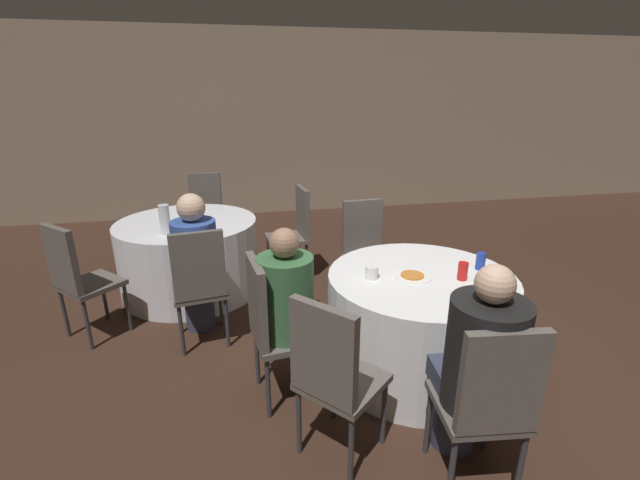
# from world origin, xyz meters

# --- Properties ---
(ground_plane) EXTENTS (16.00, 16.00, 0.00)m
(ground_plane) POSITION_xyz_m (0.00, 0.00, 0.00)
(ground_plane) COLOR #382319
(wall_back) EXTENTS (16.00, 0.06, 2.80)m
(wall_back) POSITION_xyz_m (0.00, 4.57, 1.40)
(wall_back) COLOR gray
(wall_back) RESTS_ON ground_plane
(table_near) EXTENTS (1.29, 1.29, 0.73)m
(table_near) POSITION_xyz_m (0.23, 0.13, 0.36)
(table_near) COLOR white
(table_near) RESTS_ON ground_plane
(table_far) EXTENTS (1.34, 1.34, 0.73)m
(table_far) POSITION_xyz_m (-1.47, 1.77, 0.36)
(table_far) COLOR silver
(table_far) RESTS_ON ground_plane
(chair_near_south) EXTENTS (0.44, 0.45, 0.98)m
(chair_near_south) POSITION_xyz_m (0.10, -0.92, 0.58)
(chair_near_south) COLOR #59514C
(chair_near_south) RESTS_ON ground_plane
(chair_near_southwest) EXTENTS (0.56, 0.56, 0.98)m
(chair_near_southwest) POSITION_xyz_m (-0.56, -0.58, 0.58)
(chair_near_southwest) COLOR #59514C
(chair_near_southwest) RESTS_ON ground_plane
(chair_near_west) EXTENTS (0.45, 0.45, 0.98)m
(chair_near_west) POSITION_xyz_m (-0.82, -0.01, 0.58)
(chair_near_west) COLOR #59514C
(chair_near_west) RESTS_ON ground_plane
(chair_near_north) EXTENTS (0.43, 0.43, 0.98)m
(chair_near_north) POSITION_xyz_m (0.15, 1.19, 0.58)
(chair_near_north) COLOR #59514C
(chair_near_north) RESTS_ON ground_plane
(chair_far_north) EXTENTS (0.44, 0.45, 0.98)m
(chair_far_north) POSITION_xyz_m (-1.36, 2.85, 0.58)
(chair_far_north) COLOR #59514C
(chair_far_north) RESTS_ON ground_plane
(chair_far_southwest) EXTENTS (0.57, 0.57, 0.98)m
(chair_far_southwest) POSITION_xyz_m (-2.24, 1.00, 0.58)
(chair_far_southwest) COLOR #59514C
(chair_far_southwest) RESTS_ON ground_plane
(chair_far_east) EXTENTS (0.44, 0.44, 0.98)m
(chair_far_east) POSITION_xyz_m (-0.39, 1.88, 0.58)
(chair_far_east) COLOR #59514C
(chair_far_east) RESTS_ON ground_plane
(chair_far_south) EXTENTS (0.46, 0.46, 0.98)m
(chair_far_south) POSITION_xyz_m (-1.30, 0.69, 0.58)
(chair_far_south) COLOR #59514C
(chair_far_south) RESTS_ON ground_plane
(person_black_shirt) EXTENTS (0.39, 0.52, 1.20)m
(person_black_shirt) POSITION_xyz_m (0.12, -0.76, 0.62)
(person_black_shirt) COLOR #33384C
(person_black_shirt) RESTS_ON ground_plane
(person_green_jacket) EXTENTS (0.51, 0.37, 1.17)m
(person_green_jacket) POSITION_xyz_m (-0.66, 0.01, 0.60)
(person_green_jacket) COLOR black
(person_green_jacket) RESTS_ON ground_plane
(person_blue_shirt) EXTENTS (0.37, 0.50, 1.22)m
(person_blue_shirt) POSITION_xyz_m (-1.32, 0.86, 0.62)
(person_blue_shirt) COLOR #33384C
(person_blue_shirt) RESTS_ON ground_plane
(pizza_plate_near) EXTENTS (0.26, 0.26, 0.02)m
(pizza_plate_near) POSITION_xyz_m (0.15, 0.12, 0.73)
(pizza_plate_near) COLOR white
(pizza_plate_near) RESTS_ON table_near
(soda_can_red) EXTENTS (0.07, 0.07, 0.12)m
(soda_can_red) POSITION_xyz_m (0.46, 0.01, 0.79)
(soda_can_red) COLOR red
(soda_can_red) RESTS_ON table_near
(soda_can_silver) EXTENTS (0.07, 0.07, 0.12)m
(soda_can_silver) POSITION_xyz_m (0.62, -0.08, 0.79)
(soda_can_silver) COLOR silver
(soda_can_silver) RESTS_ON table_near
(soda_can_blue) EXTENTS (0.07, 0.07, 0.12)m
(soda_can_blue) POSITION_xyz_m (0.68, 0.15, 0.79)
(soda_can_blue) COLOR #1E38A5
(soda_can_blue) RESTS_ON table_near
(cup_near) EXTENTS (0.09, 0.09, 0.09)m
(cup_near) POSITION_xyz_m (-0.12, 0.15, 0.77)
(cup_near) COLOR white
(cup_near) RESTS_ON table_near
(bottle_far) EXTENTS (0.09, 0.09, 0.27)m
(bottle_far) POSITION_xyz_m (-1.61, 1.40, 0.86)
(bottle_far) COLOR silver
(bottle_far) RESTS_ON table_far
(cup_far) EXTENTS (0.08, 0.08, 0.09)m
(cup_far) POSITION_xyz_m (-1.33, 1.67, 0.77)
(cup_far) COLOR silver
(cup_far) RESTS_ON table_far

